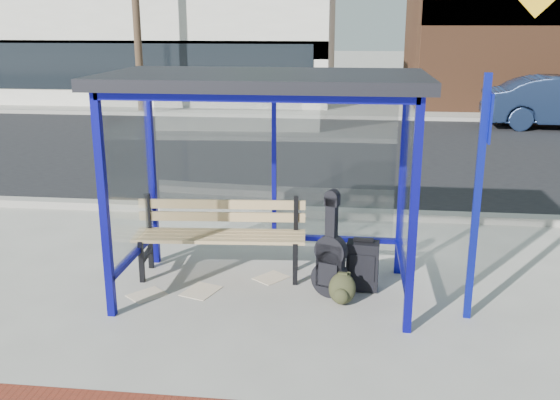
# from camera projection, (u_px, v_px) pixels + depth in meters

# --- Properties ---
(ground) EXTENTS (120.00, 120.00, 0.00)m
(ground) POSITION_uv_depth(u_px,v_px,m) (266.00, 292.00, 7.00)
(ground) COLOR #B2ADA0
(ground) RESTS_ON ground
(curb_near) EXTENTS (60.00, 0.25, 0.12)m
(curb_near) POSITION_uv_depth(u_px,v_px,m) (292.00, 212.00, 9.75)
(curb_near) COLOR gray
(curb_near) RESTS_ON ground
(street_asphalt) EXTENTS (60.00, 10.00, 0.00)m
(street_asphalt) POSITION_uv_depth(u_px,v_px,m) (314.00, 151.00, 14.64)
(street_asphalt) COLOR black
(street_asphalt) RESTS_ON ground
(curb_far) EXTENTS (60.00, 0.25, 0.12)m
(curb_far) POSITION_uv_depth(u_px,v_px,m) (324.00, 117.00, 19.49)
(curb_far) COLOR gray
(curb_far) RESTS_ON ground
(far_sidewalk) EXTENTS (60.00, 4.00, 0.01)m
(far_sidewalk) POSITION_uv_depth(u_px,v_px,m) (327.00, 110.00, 21.32)
(far_sidewalk) COLOR #B2ADA0
(far_sidewalk) RESTS_ON ground
(bus_shelter) EXTENTS (3.30, 1.80, 2.42)m
(bus_shelter) POSITION_uv_depth(u_px,v_px,m) (266.00, 107.00, 6.50)
(bus_shelter) COLOR #0C0C87
(bus_shelter) RESTS_ON ground
(storefront_white) EXTENTS (18.00, 6.04, 4.00)m
(storefront_white) POSITION_uv_depth(u_px,v_px,m) (104.00, 46.00, 24.64)
(storefront_white) COLOR silver
(storefront_white) RESTS_ON ground
(storefront_brown) EXTENTS (10.00, 7.08, 6.40)m
(storefront_brown) POSITION_uv_depth(u_px,v_px,m) (551.00, 14.00, 22.86)
(storefront_brown) COLOR #59331E
(storefront_brown) RESTS_ON ground
(bench) EXTENTS (2.03, 0.64, 0.95)m
(bench) POSITION_uv_depth(u_px,v_px,m) (221.00, 231.00, 7.37)
(bench) COLOR black
(bench) RESTS_ON ground
(guitar_bag) EXTENTS (0.43, 0.26, 1.15)m
(guitar_bag) POSITION_uv_depth(u_px,v_px,m) (331.00, 261.00, 6.78)
(guitar_bag) COLOR black
(guitar_bag) RESTS_ON ground
(suitcase) EXTENTS (0.37, 0.26, 0.61)m
(suitcase) POSITION_uv_depth(u_px,v_px,m) (362.00, 266.00, 7.00)
(suitcase) COLOR black
(suitcase) RESTS_ON ground
(backpack) EXTENTS (0.31, 0.29, 0.35)m
(backpack) POSITION_uv_depth(u_px,v_px,m) (342.00, 290.00, 6.67)
(backpack) COLOR #292A17
(backpack) RESTS_ON ground
(sign_post) EXTENTS (0.11, 0.31, 2.47)m
(sign_post) POSITION_uv_depth(u_px,v_px,m) (479.00, 186.00, 6.03)
(sign_post) COLOR #0D168F
(sign_post) RESTS_ON ground
(newspaper_a) EXTENTS (0.47, 0.48, 0.01)m
(newspaper_a) POSITION_uv_depth(u_px,v_px,m) (147.00, 295.00, 6.92)
(newspaper_a) COLOR white
(newspaper_a) RESTS_ON ground
(newspaper_b) EXTENTS (0.45, 0.50, 0.01)m
(newspaper_b) POSITION_uv_depth(u_px,v_px,m) (201.00, 291.00, 7.02)
(newspaper_b) COLOR white
(newspaper_b) RESTS_ON ground
(newspaper_c) EXTENTS (0.45, 0.46, 0.01)m
(newspaper_c) POSITION_uv_depth(u_px,v_px,m) (271.00, 278.00, 7.38)
(newspaper_c) COLOR white
(newspaper_c) RESTS_ON ground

